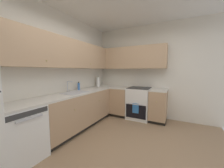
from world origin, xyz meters
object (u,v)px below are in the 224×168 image
at_px(dishwasher, 19,134).
at_px(soap_bottle, 79,86).
at_px(paper_towel_roll, 98,82).
at_px(oven_range, 139,103).

height_order(dishwasher, soap_bottle, soap_bottle).
bearing_deg(soap_bottle, dishwasher, -173.27).
height_order(soap_bottle, paper_towel_roll, paper_towel_roll).
distance_m(oven_range, soap_bottle, 1.77).
bearing_deg(oven_range, soap_bottle, 129.81).
relative_size(dishwasher, oven_range, 0.82).
bearing_deg(dishwasher, paper_towel_roll, 3.83).
relative_size(oven_range, paper_towel_roll, 2.92).
relative_size(dishwasher, paper_towel_roll, 2.39).
distance_m(oven_range, paper_towel_roll, 1.42).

